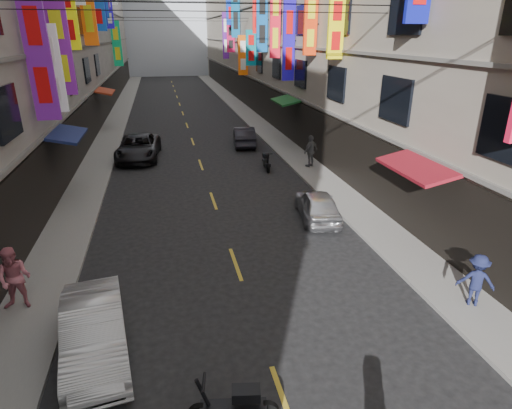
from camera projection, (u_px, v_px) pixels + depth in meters
name	position (u px, v px, depth m)	size (l,w,h in m)	color
sidewalk_left	(113.00, 128.00, 34.91)	(2.00, 90.00, 0.12)	slate
sidewalk_right	(256.00, 122.00, 37.30)	(2.00, 90.00, 0.12)	slate
building_row_right	(327.00, 4.00, 35.00)	(10.14, 90.00, 19.00)	gray
haze_block	(165.00, 11.00, 77.38)	(18.00, 8.00, 22.00)	silver
shop_signage	(185.00, 0.00, 26.51)	(14.00, 55.00, 12.43)	#200FB5
street_awnings	(179.00, 129.00, 20.26)	(13.99, 35.20, 0.41)	#165423
overhead_cables	(193.00, 0.00, 21.98)	(14.00, 38.04, 1.24)	black
lane_markings	(190.00, 133.00, 33.41)	(0.12, 80.20, 0.01)	gold
scooter_crossing	(235.00, 406.00, 8.34)	(1.79, 0.60, 1.14)	black
scooter_far_right	(266.00, 162.00, 24.27)	(0.50, 1.80, 1.14)	black
car_left_mid	(94.00, 332.00, 10.08)	(1.39, 3.99, 1.32)	silver
car_left_far	(139.00, 147.00, 26.21)	(2.38, 5.17, 1.44)	black
car_right_mid	(317.00, 205.00, 17.68)	(1.47, 3.64, 1.24)	silver
car_right_far	(244.00, 136.00, 29.41)	(1.37, 3.94, 1.30)	#232229
pedestrian_lfar	(15.00, 279.00, 11.57)	(0.89, 0.61, 1.82)	#C46876
pedestrian_rnear	(476.00, 280.00, 11.77)	(0.99, 0.51, 1.54)	#161B3E
pedestrian_rfar	(311.00, 151.00, 24.19)	(1.06, 0.61, 1.82)	#535356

